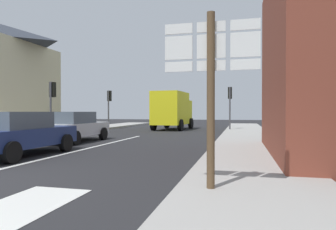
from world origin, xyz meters
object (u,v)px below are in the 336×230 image
(route_sign_post, at_px, (211,81))
(traffic_light_far_right, at_px, (230,98))
(traffic_light_near_left, at_px, (52,96))
(traffic_light_far_left, at_px, (109,101))
(sedan_near, at_px, (18,133))
(sedan_far, at_px, (73,126))
(delivery_truck, at_px, (172,110))

(route_sign_post, xyz_separation_m, traffic_light_far_right, (-0.32, 18.13, 0.49))
(traffic_light_near_left, distance_m, traffic_light_far_left, 7.99)
(route_sign_post, distance_m, traffic_light_far_right, 18.14)
(sedan_near, bearing_deg, route_sign_post, -25.39)
(traffic_light_far_right, distance_m, traffic_light_far_left, 10.24)
(traffic_light_far_right, bearing_deg, sedan_near, -112.97)
(sedan_near, height_order, sedan_far, same)
(sedan_far, xyz_separation_m, delivery_truck, (2.45, 10.87, 0.89))
(sedan_far, distance_m, route_sign_post, 10.82)
(delivery_truck, distance_m, traffic_light_near_left, 9.85)
(delivery_truck, bearing_deg, traffic_light_near_left, -124.59)
(delivery_truck, xyz_separation_m, traffic_light_far_right, (4.65, -0.51, 0.84))
(route_sign_post, bearing_deg, sedan_near, 154.61)
(sedan_far, distance_m, traffic_light_near_left, 4.50)
(traffic_light_far_left, bearing_deg, delivery_truck, 0.94)
(sedan_far, height_order, route_sign_post, route_sign_post)
(traffic_light_far_left, bearing_deg, sedan_near, -75.84)
(route_sign_post, distance_m, traffic_light_far_left, 21.34)
(route_sign_post, bearing_deg, sedan_far, 133.69)
(route_sign_post, relative_size, traffic_light_near_left, 0.98)
(route_sign_post, bearing_deg, delivery_truck, 104.94)
(sedan_near, relative_size, traffic_light_far_left, 1.28)
(traffic_light_far_right, bearing_deg, route_sign_post, -88.98)
(sedan_near, xyz_separation_m, traffic_light_far_right, (6.34, 14.97, 1.73))
(delivery_truck, bearing_deg, traffic_light_far_right, -6.23)
(sedan_near, xyz_separation_m, traffic_light_far_left, (-3.88, 15.38, 1.67))
(sedan_far, relative_size, traffic_light_far_left, 1.28)
(delivery_truck, relative_size, traffic_light_near_left, 1.58)
(traffic_light_near_left, height_order, traffic_light_far_left, traffic_light_far_left)
(traffic_light_near_left, bearing_deg, traffic_light_far_right, 36.53)
(delivery_truck, relative_size, route_sign_post, 1.61)
(traffic_light_far_right, bearing_deg, delivery_truck, 173.77)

